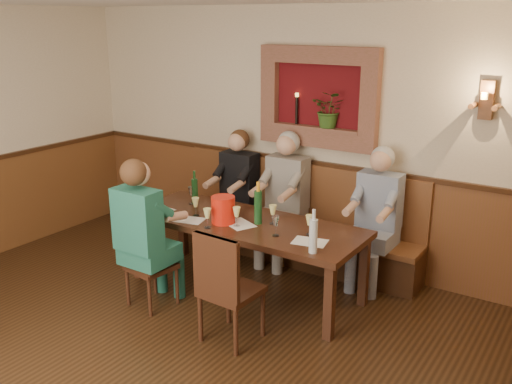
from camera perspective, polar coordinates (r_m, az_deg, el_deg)
ground_plane at (r=4.70m, az=-14.55°, el=-17.99°), size 6.00×6.00×0.00m
room_shell at (r=3.96m, az=-16.57°, el=5.12°), size 6.04×6.04×2.82m
wainscoting at (r=4.40m, az=-15.13°, el=-11.69°), size 6.02×6.02×1.15m
wall_niche at (r=6.15m, az=6.52°, el=8.94°), size 1.36×0.30×1.06m
wall_sconce at (r=5.57m, az=22.05°, el=8.43°), size 0.25×0.20×0.35m
dining_table at (r=5.63m, az=-1.13°, el=-3.62°), size 2.40×0.90×0.75m
bench at (r=6.50m, az=3.59°, el=-4.03°), size 3.00×0.45×1.11m
chair_near_left at (r=5.60m, az=-10.51°, el=-8.69°), size 0.44×0.44×0.88m
chair_near_right at (r=4.94m, az=-2.60°, el=-11.57°), size 0.46×0.46×1.01m
person_bench_left at (r=6.68m, az=-2.10°, el=-0.98°), size 0.42×0.52×1.44m
person_bench_mid at (r=6.34m, az=2.71°, el=-1.77°), size 0.45×0.55×1.49m
person_bench_right at (r=5.91m, az=11.75°, el=-3.73°), size 0.43×0.53×1.45m
person_chair_front at (r=5.44m, az=-10.88°, el=-5.39°), size 0.44×0.54×1.48m
spittoon_bucket at (r=5.52m, az=-3.30°, el=-1.78°), size 0.25×0.25×0.26m
wine_bottle_green_a at (r=5.47m, az=0.21°, el=-1.46°), size 0.10×0.10×0.42m
wine_bottle_green_b at (r=6.09m, az=-6.14°, el=0.13°), size 0.07×0.07×0.36m
water_bottle at (r=4.83m, az=5.75°, el=-4.31°), size 0.09×0.09×0.39m
tasting_sheet_a at (r=6.00m, az=-9.39°, el=-1.73°), size 0.26×0.20×0.00m
tasting_sheet_b at (r=5.51m, az=-1.70°, el=-3.21°), size 0.38×0.33×0.00m
tasting_sheet_c at (r=5.10m, az=5.40°, el=-4.98°), size 0.34×0.27×0.00m
tasting_sheet_d at (r=5.66m, az=-6.67°, el=-2.79°), size 0.33×0.27×0.00m
wine_glass_0 at (r=5.23m, az=5.36°, el=-3.31°), size 0.08×0.08×0.19m
wine_glass_1 at (r=5.19m, az=1.98°, el=-3.41°), size 0.08×0.08×0.19m
wine_glass_2 at (r=5.77m, az=-2.89°, el=-1.31°), size 0.08×0.08×0.19m
wine_glass_3 at (r=6.03m, az=-9.82°, el=-0.71°), size 0.08×0.08×0.19m
wine_glass_4 at (r=5.49m, az=1.69°, el=-2.27°), size 0.08×0.08×0.19m
wine_glass_5 at (r=6.11m, az=-6.44°, el=-0.34°), size 0.08×0.08×0.19m
wine_glass_6 at (r=5.43m, az=-1.95°, el=-2.49°), size 0.08×0.08×0.19m
wine_glass_7 at (r=5.40m, az=-4.88°, el=-2.63°), size 0.08×0.08×0.19m
wine_glass_8 at (r=5.74m, az=-6.05°, el=-1.49°), size 0.08×0.08×0.19m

